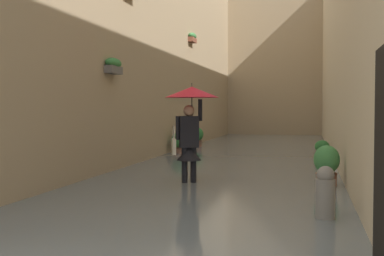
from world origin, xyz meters
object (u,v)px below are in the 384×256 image
potted_plant_near_left (327,166)px  potted_plant_mid_right (197,137)px  person_wading (190,113)px  potted_plant_far_right (179,143)px  mooring_bollard (325,197)px  potted_plant_far_left (322,150)px

potted_plant_near_left → potted_plant_mid_right: potted_plant_near_left is taller
person_wading → potted_plant_far_right: person_wading is taller
person_wading → mooring_bollard: size_ratio=2.52×
potted_plant_near_left → mooring_bollard: (0.11, 3.02, -0.08)m
potted_plant_mid_right → mooring_bollard: potted_plant_mid_right is taller
mooring_bollard → potted_plant_near_left: bearing=-92.2°
potted_plant_far_right → potted_plant_near_left: 7.72m
potted_plant_near_left → potted_plant_mid_right: 10.17m
potted_plant_far_right → potted_plant_near_left: bearing=126.5°
potted_plant_far_right → potted_plant_near_left: potted_plant_near_left is taller
potted_plant_far_left → potted_plant_mid_right: size_ratio=0.75×
potted_plant_far_right → mooring_bollard: bearing=115.9°
potted_plant_far_right → person_wading: bearing=106.6°
potted_plant_far_right → potted_plant_mid_right: size_ratio=0.94×
potted_plant_far_left → mooring_bollard: (0.17, 8.72, 0.05)m
potted_plant_near_left → mooring_bollard: 3.03m
potted_plant_mid_right → mooring_bollard: 12.90m
potted_plant_mid_right → person_wading: bearing=101.7°
potted_plant_far_right → potted_plant_far_left: 4.67m
potted_plant_near_left → potted_plant_far_right: bearing=-53.5°
potted_plant_far_left → mooring_bollard: size_ratio=0.78×
potted_plant_far_right → potted_plant_mid_right: bearing=-89.8°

